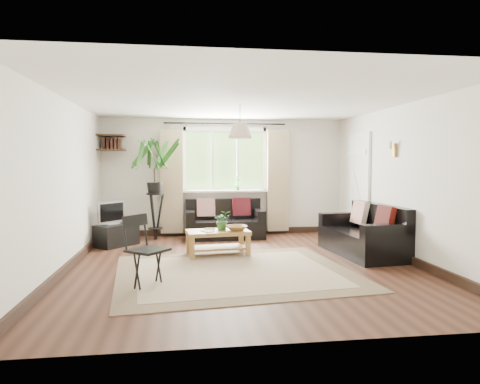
{
  "coord_description": "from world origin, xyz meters",
  "views": [
    {
      "loc": [
        -0.88,
        -6.13,
        1.51
      ],
      "look_at": [
        0.0,
        0.4,
        1.05
      ],
      "focal_mm": 32.0,
      "sensor_mm": 36.0,
      "label": 1
    }
  ],
  "objects": [
    {
      "name": "floor",
      "position": [
        0.0,
        0.0,
        0.0
      ],
      "size": [
        5.5,
        5.5,
        0.0
      ],
      "primitive_type": "plane",
      "color": "black",
      "rests_on": "ground"
    },
    {
      "name": "ceiling",
      "position": [
        0.0,
        0.0,
        2.4
      ],
      "size": [
        5.5,
        5.5,
        0.0
      ],
      "primitive_type": "plane",
      "rotation": [
        3.14,
        0.0,
        0.0
      ],
      "color": "white",
      "rests_on": "floor"
    },
    {
      "name": "wall_back",
      "position": [
        0.0,
        2.75,
        1.2
      ],
      "size": [
        5.0,
        0.02,
        2.4
      ],
      "primitive_type": "cube",
      "color": "silver",
      "rests_on": "floor"
    },
    {
      "name": "wall_front",
      "position": [
        0.0,
        -2.75,
        1.2
      ],
      "size": [
        5.0,
        0.02,
        2.4
      ],
      "primitive_type": "cube",
      "color": "silver",
      "rests_on": "floor"
    },
    {
      "name": "wall_left",
      "position": [
        -2.5,
        0.0,
        1.2
      ],
      "size": [
        0.02,
        5.5,
        2.4
      ],
      "primitive_type": "cube",
      "color": "silver",
      "rests_on": "floor"
    },
    {
      "name": "wall_right",
      "position": [
        2.5,
        0.0,
        1.2
      ],
      "size": [
        0.02,
        5.5,
        2.4
      ],
      "primitive_type": "cube",
      "color": "silver",
      "rests_on": "floor"
    },
    {
      "name": "rug",
      "position": [
        -0.18,
        -0.41,
        0.01
      ],
      "size": [
        3.43,
        3.03,
        0.02
      ],
      "primitive_type": "cube",
      "rotation": [
        0.0,
        0.0,
        0.11
      ],
      "color": "beige",
      "rests_on": "floor"
    },
    {
      "name": "window",
      "position": [
        0.0,
        2.71,
        1.55
      ],
      "size": [
        2.5,
        0.16,
        2.16
      ],
      "primitive_type": null,
      "color": "white",
      "rests_on": "wall_back"
    },
    {
      "name": "door",
      "position": [
        2.47,
        1.7,
        1.0
      ],
      "size": [
        0.06,
        0.96,
        2.06
      ],
      "primitive_type": "cube",
      "color": "silver",
      "rests_on": "wall_right"
    },
    {
      "name": "corner_shelf",
      "position": [
        -2.25,
        2.5,
        1.89
      ],
      "size": [
        0.5,
        0.5,
        0.34
      ],
      "primitive_type": null,
      "color": "black",
      "rests_on": "wall_back"
    },
    {
      "name": "pendant_lamp",
      "position": [
        0.0,
        0.4,
        2.05
      ],
      "size": [
        0.36,
        0.36,
        0.54
      ],
      "primitive_type": null,
      "color": "beige",
      "rests_on": "ceiling"
    },
    {
      "name": "wall_sconce",
      "position": [
        2.43,
        0.3,
        1.74
      ],
      "size": [
        0.12,
        0.12,
        0.28
      ],
      "primitive_type": null,
      "color": "beige",
      "rests_on": "wall_right"
    },
    {
      "name": "sofa_back",
      "position": [
        -0.05,
        2.3,
        0.36
      ],
      "size": [
        1.55,
        0.78,
        0.73
      ],
      "primitive_type": null,
      "rotation": [
        0.0,
        0.0,
        0.01
      ],
      "color": "black",
      "rests_on": "floor"
    },
    {
      "name": "sofa_right",
      "position": [
        2.03,
        0.46,
        0.39
      ],
      "size": [
        1.73,
        0.98,
        0.78
      ],
      "primitive_type": null,
      "rotation": [
        0.0,
        0.0,
        -1.48
      ],
      "color": "black",
      "rests_on": "floor"
    },
    {
      "name": "coffee_table",
      "position": [
        -0.32,
        0.71,
        0.2
      ],
      "size": [
        1.05,
        0.66,
        0.41
      ],
      "primitive_type": null,
      "rotation": [
        0.0,
        0.0,
        0.12
      ],
      "color": "olive",
      "rests_on": "floor"
    },
    {
      "name": "table_plant",
      "position": [
        -0.24,
        0.76,
        0.57
      ],
      "size": [
        0.29,
        0.25,
        0.32
      ],
      "primitive_type": "imported",
      "rotation": [
        0.0,
        0.0,
        -0.02
      ],
      "color": "#2D6327",
      "rests_on": "coffee_table"
    },
    {
      "name": "bowl",
      "position": [
        -0.02,
        0.65,
        0.45
      ],
      "size": [
        0.38,
        0.38,
        0.08
      ],
      "primitive_type": "imported",
      "rotation": [
        0.0,
        0.0,
        0.14
      ],
      "color": "brown",
      "rests_on": "coffee_table"
    },
    {
      "name": "book_a",
      "position": [
        -0.56,
        0.59,
        0.42
      ],
      "size": [
        0.24,
        0.27,
        0.02
      ],
      "primitive_type": "imported",
      "rotation": [
        0.0,
        0.0,
        0.41
      ],
      "color": "white",
      "rests_on": "coffee_table"
    },
    {
      "name": "book_b",
      "position": [
        -0.53,
        0.79,
        0.42
      ],
      "size": [
        0.21,
        0.25,
        0.02
      ],
      "primitive_type": "imported",
      "rotation": [
        0.0,
        0.0,
        -0.21
      ],
      "color": "#572923",
      "rests_on": "coffee_table"
    },
    {
      "name": "tv_stand",
      "position": [
        -2.07,
        1.74,
        0.2
      ],
      "size": [
        0.8,
        0.82,
        0.4
      ],
      "primitive_type": "cube",
      "rotation": [
        0.0,
        0.0,
        0.84
      ],
      "color": "black",
      "rests_on": "floor"
    },
    {
      "name": "tv",
      "position": [
        -2.16,
        1.74,
        0.61
      ],
      "size": [
        0.52,
        0.55,
        0.43
      ],
      "primitive_type": null,
      "rotation": [
        0.0,
        0.0,
        0.84
      ],
      "color": "#A5A5AA",
      "rests_on": "tv_stand"
    },
    {
      "name": "palm_stand",
      "position": [
        -1.42,
        2.31,
        0.99
      ],
      "size": [
        0.95,
        0.95,
        1.97
      ],
      "primitive_type": null,
      "rotation": [
        0.0,
        0.0,
        -0.28
      ],
      "color": "black",
      "rests_on": "floor"
    },
    {
      "name": "folding_chair",
      "position": [
        -1.3,
        -0.92,
        0.43
      ],
      "size": [
        0.63,
        0.63,
        0.86
      ],
      "primitive_type": null,
      "rotation": [
        0.0,
        0.0,
        0.88
      ],
      "color": "black",
      "rests_on": "floor"
    },
    {
      "name": "sill_plant",
      "position": [
        0.25,
        2.63,
        1.06
      ],
      "size": [
        0.14,
        0.1,
        0.27
      ],
      "primitive_type": "imported",
      "color": "#2D6023",
      "rests_on": "window"
    }
  ]
}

